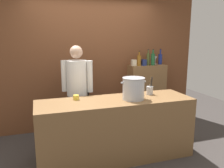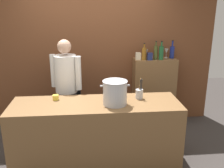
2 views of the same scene
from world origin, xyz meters
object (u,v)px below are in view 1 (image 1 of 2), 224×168
wine_bottle_green (153,59)px  spice_tin_cream (134,63)px  wine_bottle_amber (139,60)px  stockpot_large (133,88)px  butter_jar (76,97)px  wine_glass_short (155,59)px  wine_bottle_cobalt (160,59)px  wine_bottle_olive (148,59)px  utensil_crock (150,90)px  wine_glass_wide (139,60)px  spice_tin_navy (144,63)px  chef (77,88)px

wine_bottle_green → spice_tin_cream: wine_bottle_green is taller
wine_bottle_amber → wine_bottle_green: bearing=-1.6°
stockpot_large → butter_jar: (-0.80, 0.23, -0.13)m
butter_jar → wine_bottle_green: (1.72, 0.93, 0.42)m
wine_glass_short → wine_bottle_cobalt: bearing=-20.4°
wine_bottle_green → wine_bottle_olive: wine_bottle_green is taller
wine_glass_short → spice_tin_cream: bearing=-170.9°
utensil_crock → wine_bottle_green: (0.56, 0.98, 0.39)m
utensil_crock → wine_bottle_olive: (0.48, 1.02, 0.39)m
wine_glass_wide → spice_tin_navy: 0.15m
stockpot_large → wine_glass_wide: wine_glass_wide is taller
wine_bottle_green → wine_glass_wide: bearing=153.2°
wine_bottle_amber → wine_glass_wide: (0.06, 0.11, 0.00)m
butter_jar → wine_bottle_green: size_ratio=0.27×
wine_glass_wide → stockpot_large: bearing=-118.0°
chef → spice_tin_cream: size_ratio=13.94×
wine_glass_short → wine_bottle_olive: bearing=-156.3°
butter_jar → spice_tin_navy: (1.52, 0.92, 0.36)m
wine_bottle_amber → wine_bottle_olive: 0.21m
wine_bottle_green → wine_glass_short: wine_bottle_green is taller
utensil_crock → spice_tin_navy: spice_tin_navy is taller
spice_tin_cream → wine_bottle_cobalt: bearing=4.6°
wine_glass_short → spice_tin_cream: 0.54m
stockpot_large → spice_tin_navy: bearing=58.0°
chef → wine_bottle_olive: bearing=-137.7°
wine_glass_short → spice_tin_navy: (-0.34, -0.15, -0.06)m
utensil_crock → wine_glass_short: (0.70, 1.12, 0.38)m
chef → wine_glass_short: chef is taller
spice_tin_cream → spice_tin_navy: bearing=-18.0°
wine_bottle_olive → wine_glass_wide: wine_bottle_olive is taller
wine_glass_wide → spice_tin_cream: bearing=-155.3°
stockpot_large → spice_tin_cream: (0.53, 1.22, 0.23)m
wine_bottle_olive → wine_glass_short: 0.24m
spice_tin_cream → wine_glass_short: bearing=9.1°
wine_bottle_amber → spice_tin_navy: size_ratio=2.32×
chef → wine_bottle_green: (1.62, 0.41, 0.39)m
wine_glass_wide → wine_glass_short: (0.37, 0.01, 0.01)m
chef → stockpot_large: bearing=158.3°
wine_glass_wide → spice_tin_cream: 0.18m
wine_bottle_amber → wine_bottle_olive: size_ratio=0.91×
wine_bottle_amber → wine_bottle_cobalt: (0.52, 0.09, 0.01)m
wine_bottle_olive → wine_bottle_cobalt: (0.31, 0.06, -0.01)m
wine_glass_short → spice_tin_navy: 0.37m
wine_bottle_amber → wine_bottle_olive: bearing=7.8°
butter_jar → spice_tin_cream: (1.33, 0.98, 0.36)m
wine_glass_wide → wine_bottle_olive: bearing=-29.0°
wine_bottle_amber → chef: bearing=-162.2°
wine_bottle_olive → stockpot_large: bearing=-124.8°
stockpot_large → wine_glass_wide: (0.69, 1.29, 0.28)m
wine_bottle_cobalt → stockpot_large: bearing=-132.3°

